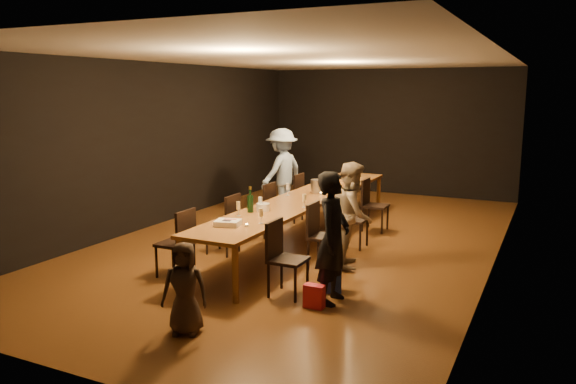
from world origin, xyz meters
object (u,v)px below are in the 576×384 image
at_px(chair_right_1, 325,236).
at_px(child, 185,288).
at_px(chair_right_3, 375,205).
at_px(table, 305,200).
at_px(plate_stack, 263,207).
at_px(chair_left_3, 290,197).
at_px(woman_birthday, 333,238).
at_px(champagne_bottle, 250,199).
at_px(chair_right_0, 288,259).
at_px(chair_left_0, 175,243).
at_px(ice_bucket, 316,186).
at_px(man_blue, 282,171).
at_px(chair_right_2, 353,219).
at_px(chair_left_1, 223,224).
at_px(chair_left_2, 260,209).
at_px(birthday_cake, 228,223).

xyz_separation_m(chair_right_1, child, (-0.49, -2.64, 0.02)).
distance_m(chair_right_3, child, 5.07).
xyz_separation_m(table, plate_stack, (-0.12, -1.25, 0.10)).
height_order(chair_left_3, plate_stack, chair_left_3).
relative_size(chair_right_1, chair_left_3, 1.00).
height_order(chair_left_3, woman_birthday, woman_birthday).
bearing_deg(table, woman_birthday, -59.07).
distance_m(plate_stack, champagne_bottle, 0.24).
distance_m(chair_right_0, child, 1.53).
height_order(woman_birthday, plate_stack, woman_birthday).
bearing_deg(woman_birthday, chair_left_0, 88.08).
relative_size(chair_left_3, woman_birthday, 0.59).
bearing_deg(child, ice_bucket, 72.62).
xyz_separation_m(chair_right_1, man_blue, (-2.19, 3.04, 0.40)).
bearing_deg(champagne_bottle, chair_right_0, -42.28).
bearing_deg(chair_right_3, chair_right_2, -0.00).
relative_size(table, plate_stack, 30.56).
distance_m(chair_right_3, chair_left_3, 1.70).
bearing_deg(chair_right_2, man_blue, -130.07).
distance_m(table, chair_left_1, 1.49).
bearing_deg(woman_birthday, chair_right_1, 23.01).
xyz_separation_m(woman_birthday, plate_stack, (-1.53, 1.11, 0.02)).
height_order(chair_left_2, woman_birthday, woman_birthday).
height_order(chair_right_3, chair_left_3, same).
distance_m(chair_left_3, champagne_bottle, 2.73).
bearing_deg(chair_left_3, ice_bucket, -129.94).
bearing_deg(chair_right_1, chair_left_2, -125.22).
bearing_deg(chair_right_3, chair_right_0, -0.00).
distance_m(chair_right_1, child, 2.69).
distance_m(chair_left_0, birthday_cake, 0.83).
height_order(chair_right_2, chair_right_3, same).
height_order(chair_right_3, man_blue, man_blue).
relative_size(chair_right_1, chair_left_2, 1.00).
bearing_deg(woman_birthday, chair_right_0, 91.10).
distance_m(chair_right_1, chair_right_3, 2.40).
bearing_deg(table, ice_bucket, 89.89).
relative_size(chair_right_0, chair_left_1, 1.00).
distance_m(child, birthday_cake, 1.68).
height_order(woman_birthday, champagne_bottle, woman_birthday).
relative_size(chair_right_3, birthday_cake, 2.54).
xyz_separation_m(child, ice_bucket, (-0.36, 4.33, 0.37)).
relative_size(chair_left_3, champagne_bottle, 2.45).
xyz_separation_m(chair_right_2, birthday_cake, (-0.95, -2.25, 0.32)).
distance_m(chair_right_3, woman_birthday, 3.62).
bearing_deg(birthday_cake, chair_right_2, 54.32).
xyz_separation_m(chair_right_0, birthday_cake, (-0.95, 0.15, 0.32)).
relative_size(chair_right_1, chair_left_1, 1.00).
bearing_deg(woman_birthday, chair_left_3, 29.53).
xyz_separation_m(chair_right_0, chair_right_2, (0.00, 2.40, 0.00)).
bearing_deg(chair_left_2, chair_left_3, 0.00).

